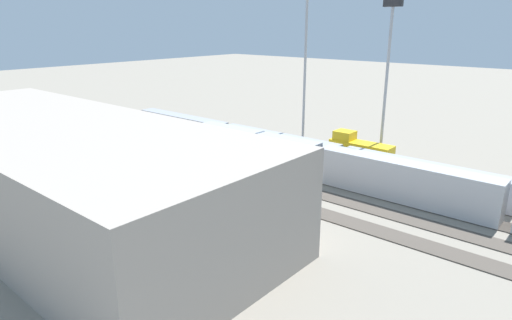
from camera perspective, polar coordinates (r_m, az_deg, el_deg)
The scene contains 12 objects.
ground_plane at distance 65.07m, azimuth 6.32°, elevation -2.05°, with size 400.00×400.00×0.00m, color gray.
track_bed_0 at distance 73.18m, azimuth 10.74°, elevation -0.01°, with size 140.00×2.80×0.12m, color #4C443D.
track_bed_1 at distance 69.05m, azimuth 8.66°, elevation -0.95°, with size 140.00×2.80×0.12m, color #4C443D.
track_bed_2 at distance 65.05m, azimuth 6.33°, elevation -2.00°, with size 140.00×2.80×0.12m, color #3D3833.
track_bed_3 at distance 61.19m, azimuth 3.69°, elevation -3.19°, with size 140.00×2.80×0.12m, color #4C443D.
track_bed_4 at distance 57.51m, azimuth 0.69°, elevation -4.52°, with size 140.00×2.80×0.12m, color #4C443D.
train_on_track_2 at distance 57.84m, azimuth 18.53°, elevation -2.61°, with size 71.40×3.00×5.00m.
train_on_track_1 at distance 66.96m, azimuth 11.03°, elevation 0.11°, with size 95.60×3.00×3.80m.
train_on_track_0 at distance 71.02m, azimuth 13.28°, elevation 1.06°, with size 10.00×3.00×5.00m.
light_mast_0 at distance 69.67m, azimuth 16.82°, elevation 12.21°, with size 2.80×0.70×25.01m.
light_mast_2 at distance 76.63m, azimuth 6.56°, elevation 16.34°, with size 2.80×0.70×32.75m.
maintenance_shed at distance 55.91m, azimuth -24.63°, elevation -0.91°, with size 58.85×21.39×10.94m, color #9E9389.
Camera 1 is at (-34.02, 51.19, 21.36)m, focal length 30.73 mm.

